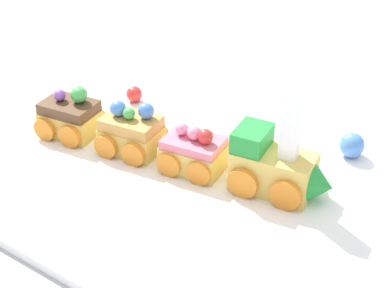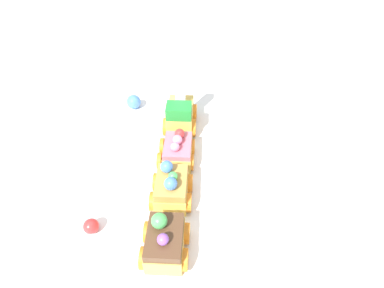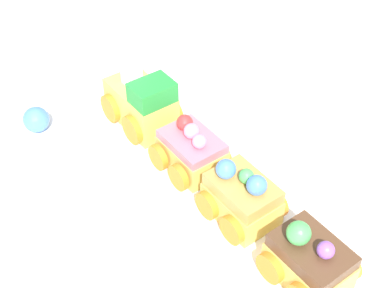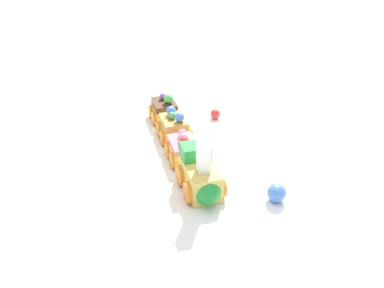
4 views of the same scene
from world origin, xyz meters
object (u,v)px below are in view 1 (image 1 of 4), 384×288
cake_car_caramel (132,133)px  gumball_blue (352,145)px  cake_car_chocolate (70,117)px  gumball_red (134,94)px  cake_car_strawberry (195,152)px  cake_train_locomotive (279,167)px

cake_car_caramel → gumball_blue: bearing=23.8°
cake_car_caramel → gumball_blue: (0.23, 0.14, -0.01)m
cake_car_chocolate → gumball_red: size_ratio=3.39×
cake_car_strawberry → gumball_red: (-0.17, 0.09, -0.01)m
cake_car_strawberry → gumball_blue: 0.19m
cake_car_strawberry → gumball_red: 0.19m
cake_car_strawberry → gumball_blue: cake_car_strawberry is taller
cake_train_locomotive → cake_car_caramel: (-0.19, -0.03, -0.01)m
cake_car_caramel → gumball_red: 0.13m
cake_car_caramel → cake_car_chocolate: (-0.09, -0.01, -0.00)m
gumball_red → gumball_blue: size_ratio=0.73×
cake_train_locomotive → cake_car_caramel: bearing=180.0°
cake_train_locomotive → cake_car_strawberry: (-0.10, -0.02, -0.01)m
gumball_red → gumball_blue: bearing=8.0°
gumball_red → gumball_blue: (0.31, 0.04, 0.00)m
cake_car_caramel → cake_car_chocolate: bearing=179.8°
cake_car_strawberry → cake_car_chocolate: size_ratio=1.00×
cake_train_locomotive → gumball_blue: size_ratio=4.00×
gumball_red → cake_car_caramel: bearing=-51.1°
cake_car_strawberry → cake_car_caramel: 0.09m
cake_car_strawberry → cake_car_caramel: bearing=179.9°
cake_car_strawberry → gumball_red: bearing=143.5°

